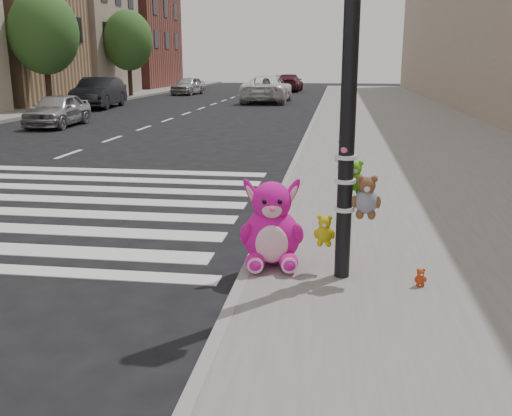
% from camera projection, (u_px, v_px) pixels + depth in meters
% --- Properties ---
extents(ground, '(120.00, 120.00, 0.00)m').
position_uv_depth(ground, '(32.00, 352.00, 4.83)').
color(ground, black).
rests_on(ground, ground).
extents(sidewalk_near, '(7.00, 80.00, 0.14)m').
position_uv_depth(sidewalk_near, '(441.00, 160.00, 13.71)').
color(sidewalk_near, slate).
rests_on(sidewalk_near, ground).
extents(curb_edge, '(0.12, 80.00, 0.15)m').
position_uv_depth(curb_edge, '(298.00, 157.00, 14.18)').
color(curb_edge, gray).
rests_on(curb_edge, ground).
extents(bld_far_c, '(6.00, 8.00, 8.00)m').
position_uv_depth(bld_far_c, '(6.00, 30.00, 30.86)').
color(bld_far_c, '#A68058').
rests_on(bld_far_c, ground).
extents(bld_far_d, '(6.00, 8.00, 10.00)m').
position_uv_depth(bld_far_d, '(77.00, 22.00, 39.23)').
color(bld_far_d, tan).
rests_on(bld_far_d, ground).
extents(bld_far_e, '(6.00, 10.00, 9.00)m').
position_uv_depth(bld_far_e, '(133.00, 36.00, 49.90)').
color(bld_far_e, brown).
rests_on(bld_far_e, ground).
extents(signal_pole, '(0.69, 0.49, 4.00)m').
position_uv_depth(signal_pole, '(350.00, 124.00, 5.76)').
color(signal_pole, black).
rests_on(signal_pole, sidewalk_near).
extents(tree_far_b, '(3.20, 3.20, 5.44)m').
position_uv_depth(tree_far_b, '(44.00, 33.00, 26.52)').
color(tree_far_b, '#382619').
rests_on(tree_far_b, sidewalk_far).
extents(tree_far_c, '(3.20, 3.20, 5.44)m').
position_uv_depth(tree_far_c, '(128.00, 41.00, 37.07)').
color(tree_far_c, '#382619').
rests_on(tree_far_c, sidewalk_far).
extents(pink_bunny, '(0.73, 0.82, 1.02)m').
position_uv_depth(pink_bunny, '(271.00, 229.00, 6.41)').
color(pink_bunny, '#DD129C').
rests_on(pink_bunny, sidewalk_near).
extents(red_teddy, '(0.14, 0.11, 0.19)m').
position_uv_depth(red_teddy, '(420.00, 277.00, 5.86)').
color(red_teddy, red).
rests_on(red_teddy, sidewalk_near).
extents(car_silver_far, '(1.60, 3.65, 1.22)m').
position_uv_depth(car_silver_far, '(58.00, 110.00, 21.23)').
color(car_silver_far, '#A6A6AA').
rests_on(car_silver_far, ground).
extents(car_dark_far, '(2.11, 4.89, 1.57)m').
position_uv_depth(car_dark_far, '(99.00, 93.00, 29.51)').
color(car_dark_far, black).
rests_on(car_dark_far, ground).
extents(car_white_near, '(2.59, 5.58, 1.55)m').
position_uv_depth(car_white_near, '(267.00, 89.00, 33.49)').
color(car_white_near, white).
rests_on(car_white_near, ground).
extents(car_maroon_near, '(2.05, 4.73, 1.36)m').
position_uv_depth(car_maroon_near, '(289.00, 83.00, 45.32)').
color(car_maroon_near, '#501721').
rests_on(car_maroon_near, ground).
extents(car_silver_deep, '(2.05, 3.95, 1.29)m').
position_uv_depth(car_silver_deep, '(188.00, 86.00, 41.22)').
color(car_silver_deep, silver).
rests_on(car_silver_deep, ground).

